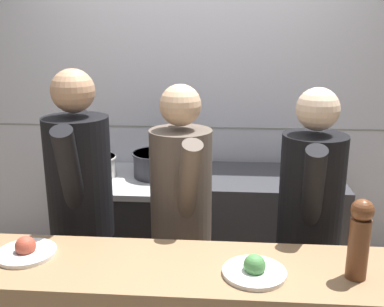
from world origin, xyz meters
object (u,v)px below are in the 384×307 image
Objects in this scene: plated_dish_appetiser at (254,270)px; chef_sous at (181,217)px; oven_range at (130,233)px; chef_line at (309,224)px; pepper_mill at (359,237)px; stock_pot at (95,166)px; plated_dish_main at (26,250)px; sauce_pot at (156,164)px; chef_head_cook at (81,208)px.

chef_sous is (-0.35, 0.65, -0.07)m from plated_dish_appetiser.
chef_sous is at bearing -58.43° from oven_range.
chef_line is (0.67, -0.03, -0.00)m from chef_sous.
oven_range is 3.52× the size of plated_dish_appetiser.
oven_range is at bearing 131.00° from pepper_mill.
stock_pot is 1.21× the size of plated_dish_main.
plated_dish_appetiser is 0.16× the size of chef_sous.
plated_dish_main is 0.96m from plated_dish_appetiser.
chef_line is (0.93, -0.81, -0.06)m from sauce_pot.
oven_range is 3.53× the size of plated_dish_main.
stock_pot is at bearing 179.31° from oven_range.
chef_line is at bearing -29.49° from stock_pot.
chef_line is (1.36, -0.77, -0.05)m from stock_pot.
chef_head_cook is at bearing -170.70° from chef_line.
stock_pot is at bearing 116.78° from chef_sous.
chef_sous reaches higher than oven_range.
oven_range is at bearing 75.09° from chef_head_cook.
plated_dish_main is at bearing -153.01° from chef_sous.
chef_head_cook reaches higher than sauce_pot.
sauce_pot and plated_dish_main have the same top height.
plated_dish_appetiser is 0.70m from chef_line.
stock_pot is 0.19× the size of chef_line.
stock_pot is 1.20× the size of plated_dish_appetiser.
plated_dish_appetiser reaches higher than oven_range.
oven_range is 1.95m from pepper_mill.
sauce_pot is at bearing 12.46° from oven_range.
pepper_mill is 0.65m from chef_line.
chef_sous is at bearing 43.11° from plated_dish_main.
chef_line is (1.13, -0.77, 0.46)m from oven_range.
plated_dish_appetiser is at bearing -5.00° from plated_dish_main.
pepper_mill is at bearing -33.74° from chef_head_cook.
pepper_mill is at bearing -43.95° from stock_pot.
stock_pot reaches higher than oven_range.
chef_sous is at bearing 118.53° from plated_dish_appetiser.
plated_dish_appetiser reaches higher than stock_pot.
pepper_mill is (1.00, -1.42, 0.17)m from sauce_pot.
plated_dish_appetiser is at bearing -59.83° from oven_range.
oven_range is 1.42m from plated_dish_main.
stock_pot is 1.56m from chef_line.
chef_line reaches higher than stock_pot.
sauce_pot is 1.05× the size of pepper_mill.
oven_range is 1.69m from plated_dish_appetiser.
chef_line is at bearing 22.66° from plated_dish_main.
oven_range is 2.73× the size of pepper_mill.
plated_dish_appetiser is 0.78× the size of pepper_mill.
sauce_pot is at bearing 125.16° from pepper_mill.
oven_range is at bearing 105.45° from chef_sous.
chef_head_cook is at bearing 166.58° from chef_sous.
chef_line reaches higher than plated_dish_main.
chef_sous is 1.00× the size of chef_line.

